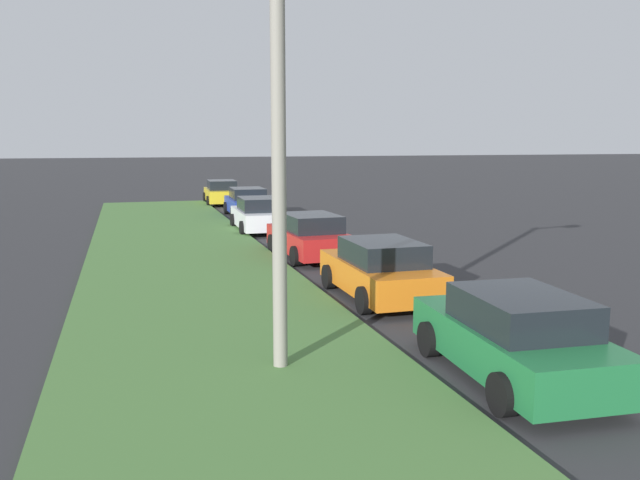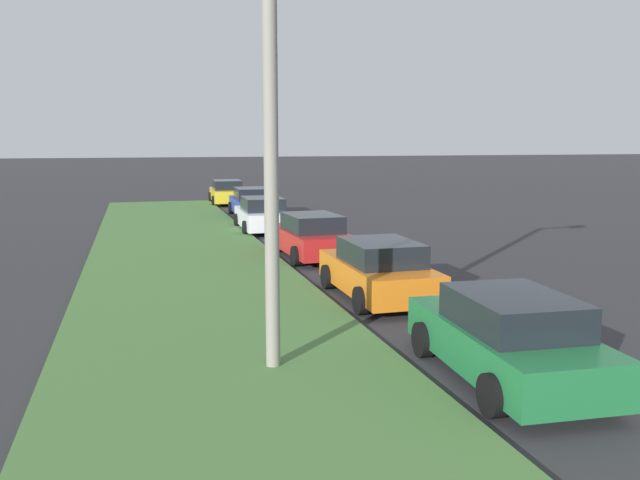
# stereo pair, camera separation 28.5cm
# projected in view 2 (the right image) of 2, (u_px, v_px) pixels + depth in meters

# --- Properties ---
(grass_median) EXTENTS (60.00, 6.00, 0.12)m
(grass_median) POSITION_uv_depth(u_px,v_px,m) (220.00, 349.00, 12.22)
(grass_median) COLOR #477238
(grass_median) RESTS_ON ground
(parked_car_green) EXTENTS (4.39, 2.20, 1.47)m
(parked_car_green) POSITION_uv_depth(u_px,v_px,m) (508.00, 338.00, 10.71)
(parked_car_green) COLOR #1E6B38
(parked_car_green) RESTS_ON ground
(parked_car_orange) EXTENTS (4.30, 2.02, 1.47)m
(parked_car_orange) POSITION_uv_depth(u_px,v_px,m) (378.00, 270.00, 16.25)
(parked_car_orange) COLOR orange
(parked_car_orange) RESTS_ON ground
(parked_car_red) EXTENTS (4.39, 2.19, 1.47)m
(parked_car_red) POSITION_uv_depth(u_px,v_px,m) (311.00, 236.00, 21.94)
(parked_car_red) COLOR red
(parked_car_red) RESTS_ON ground
(parked_car_white) EXTENTS (4.33, 2.07, 1.47)m
(parked_car_white) POSITION_uv_depth(u_px,v_px,m) (262.00, 215.00, 28.25)
(parked_car_white) COLOR silver
(parked_car_white) RESTS_ON ground
(parked_car_blue) EXTENTS (4.34, 2.09, 1.47)m
(parked_car_blue) POSITION_uv_depth(u_px,v_px,m) (252.00, 202.00, 33.78)
(parked_car_blue) COLOR #23389E
(parked_car_blue) RESTS_ON ground
(parked_car_yellow) EXTENTS (4.36, 2.14, 1.47)m
(parked_car_yellow) POSITION_uv_depth(u_px,v_px,m) (227.00, 192.00, 40.14)
(parked_car_yellow) COLOR gold
(parked_car_yellow) RESTS_ON ground
(streetlight) EXTENTS (0.87, 2.85, 7.50)m
(streetlight) POSITION_uv_depth(u_px,v_px,m) (291.00, 109.00, 10.70)
(streetlight) COLOR gray
(streetlight) RESTS_ON ground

